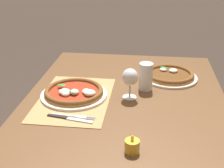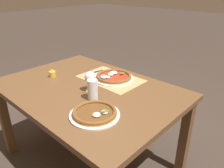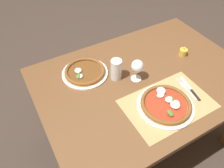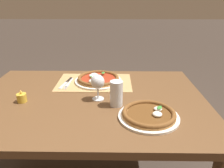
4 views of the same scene
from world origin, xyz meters
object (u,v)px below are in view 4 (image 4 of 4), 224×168
Objects in this scene: wine_glass at (98,83)px; votive_candle at (22,98)px; knife at (66,83)px; fork at (69,83)px; pint_glass at (116,94)px; pizza_near at (98,79)px; pizza_far at (149,115)px.

votive_candle is at bearing 5.32° from wine_glass.
wine_glass reaches higher than knife.
votive_candle is at bearing 51.32° from fork.
wine_glass is 1.07× the size of pint_glass.
wine_glass is 0.36m from knife.
votive_candle is at bearing -3.54° from pint_glass.
pizza_near is at bearing -142.84° from votive_candle.
pint_glass reaches higher than pizza_far.
pint_glass is at bearing 110.30° from pizza_near.
wine_glass is at bearing 133.92° from fork.
pint_glass is at bearing -39.31° from pizza_far.
wine_glass is at bearing -37.51° from pizza_far.
votive_candle reaches higher than knife.
pizza_far is 4.30× the size of votive_candle.
knife is at bearing -124.54° from votive_candle.
wine_glass is at bearing 94.41° from pizza_near.
pint_glass is 0.46m from fork.
pint_glass is at bearing 145.40° from wine_glass.
pizza_far is (-0.30, 0.49, -0.00)m from pizza_near.
wine_glass is 0.45m from votive_candle.
fork is at bearing -41.64° from pizza_far.
pizza_far is 0.74m from votive_candle.
pizza_near is 2.30× the size of pint_glass.
pizza_near reaches higher than knife.
fork is at bearing -128.68° from votive_candle.
pizza_near is 4.63× the size of votive_candle.
pizza_far is 2.00× the size of wine_glass.
knife is 2.98× the size of votive_candle.
pizza_near is at bearing -167.25° from fork.
pizza_near is 0.23m from knife.
pizza_far is at bearing 121.20° from pizza_near.
knife is (0.36, -0.32, -0.06)m from pint_glass.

